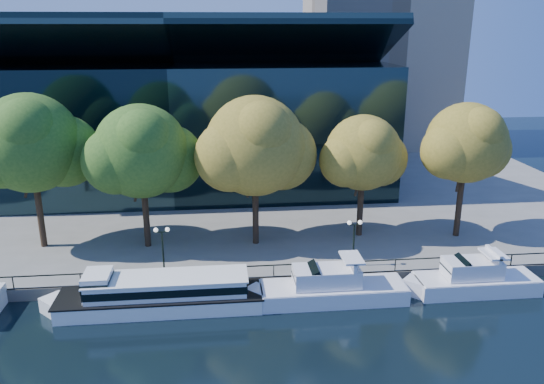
{
  "coord_description": "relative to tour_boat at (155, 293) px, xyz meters",
  "views": [
    {
      "loc": [
        0.9,
        -34.99,
        20.2
      ],
      "look_at": [
        5.35,
        8.0,
        6.57
      ],
      "focal_mm": 35.0,
      "sensor_mm": 36.0,
      "label": 1
    }
  ],
  "objects": [
    {
      "name": "tree_3",
      "position": [
        8.32,
        9.32,
        8.62
      ],
      "size": [
        11.01,
        9.03,
        13.54
      ],
      "color": "black",
      "rests_on": "promenade"
    },
    {
      "name": "tree_1",
      "position": [
        -10.91,
        10.57,
        9.05
      ],
      "size": [
        10.72,
        8.79,
        13.85
      ],
      "color": "black",
      "rests_on": "promenade"
    },
    {
      "name": "lamp_2",
      "position": [
        15.84,
        3.69,
        2.65
      ],
      "size": [
        1.26,
        0.36,
        4.03
      ],
      "color": "black",
      "rests_on": "promenade"
    },
    {
      "name": "lamp_1",
      "position": [
        0.32,
        3.69,
        2.65
      ],
      "size": [
        1.26,
        0.36,
        4.03
      ],
      "color": "black",
      "rests_on": "promenade"
    },
    {
      "name": "convention_building",
      "position": [
        0.06,
        30.97,
        7.18
      ],
      "size": [
        50.0,
        24.57,
        21.43
      ],
      "color": "black",
      "rests_on": "ground"
    },
    {
      "name": "tree_2",
      "position": [
        -1.51,
        9.65,
        8.32
      ],
      "size": [
        10.2,
        8.37,
        12.91
      ],
      "color": "black",
      "rests_on": "promenade"
    },
    {
      "name": "ground",
      "position": [
        4.06,
        -0.81,
        -1.33
      ],
      "size": [
        160.0,
        160.0,
        0.0
      ],
      "primitive_type": "plane",
      "color": "black",
      "rests_on": "ground"
    },
    {
      "name": "tree_5",
      "position": [
        27.49,
        9.19,
        8.53
      ],
      "size": [
        9.16,
        7.51,
        12.69
      ],
      "color": "black",
      "rests_on": "promenade"
    },
    {
      "name": "railing",
      "position": [
        4.06,
        2.44,
        0.61
      ],
      "size": [
        88.2,
        0.08,
        0.99
      ],
      "color": "black",
      "rests_on": "promenade"
    },
    {
      "name": "cruiser_far",
      "position": [
        24.44,
        0.07,
        -0.21
      ],
      "size": [
        10.76,
        2.98,
        3.52
      ],
      "color": "white",
      "rests_on": "ground"
    },
    {
      "name": "tree_4",
      "position": [
        18.27,
        10.29,
        7.58
      ],
      "size": [
        8.7,
        7.14,
        11.55
      ],
      "color": "black",
      "rests_on": "promenade"
    },
    {
      "name": "promenade",
      "position": [
        4.06,
        35.56,
        -0.83
      ],
      "size": [
        90.0,
        67.08,
        1.0
      ],
      "color": "slate",
      "rests_on": "ground"
    },
    {
      "name": "cruiser_near",
      "position": [
        12.87,
        -0.13,
        -0.22
      ],
      "size": [
        12.34,
        3.18,
        3.58
      ],
      "color": "white",
      "rests_on": "ground"
    },
    {
      "name": "tour_boat",
      "position": [
        0.0,
        0.0,
        0.0
      ],
      "size": [
        16.45,
        3.67,
        3.12
      ],
      "color": "white",
      "rests_on": "ground"
    }
  ]
}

